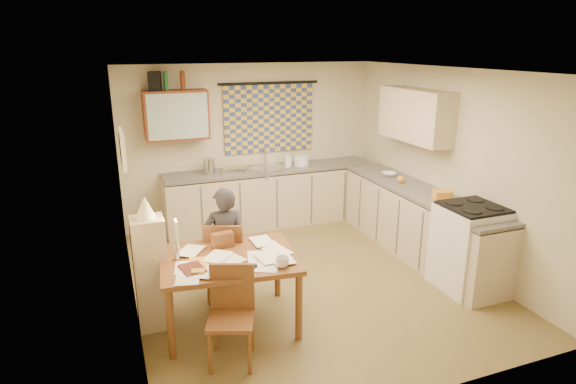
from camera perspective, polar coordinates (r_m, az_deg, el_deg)
name	(u,v)px	position (r m, az deg, el deg)	size (l,w,h in m)	color
floor	(305,279)	(6.05, 2.04, -10.26)	(4.00, 4.50, 0.02)	brown
ceiling	(308,69)	(5.38, 2.33, 14.34)	(4.00, 4.50, 0.02)	white
wall_back	(251,145)	(7.65, -4.46, 5.62)	(4.00, 0.02, 2.50)	beige
wall_front	(425,259)	(3.73, 15.96, -7.61)	(4.00, 0.02, 2.50)	beige
wall_left	(124,200)	(5.17, -18.81, -0.92)	(0.02, 4.50, 2.50)	beige
wall_right	(448,166)	(6.61, 18.47, 2.93)	(0.02, 4.50, 2.50)	beige
window_blind	(269,119)	(7.63, -2.26, 8.68)	(1.45, 0.03, 1.05)	navy
curtain_rod	(269,83)	(7.55, -2.26, 12.79)	(0.04, 0.04, 1.60)	black
wall_cabinet	(176,115)	(7.15, -13.12, 8.89)	(0.90, 0.34, 0.70)	#5D2511
wall_cabinet_glass	(178,117)	(6.98, -12.92, 8.72)	(0.84, 0.02, 0.64)	#99B2A5
upper_cabinet_right	(415,115)	(6.82, 14.85, 8.81)	(0.34, 1.30, 0.70)	tan
framed_print	(122,149)	(5.45, -19.05, 4.86)	(0.04, 0.50, 0.40)	beige
print_canvas	(125,149)	(5.45, -18.79, 4.88)	(0.01, 0.42, 0.32)	#BABAA6
counter_back	(271,197)	(7.63, -2.07, -0.57)	(3.30, 0.62, 0.92)	tan
counter_right	(417,223)	(6.76, 15.03, -3.55)	(0.62, 2.95, 0.92)	tan
stove	(469,247)	(6.01, 20.67, -6.14)	(0.66, 0.66, 1.02)	white
sink	(269,171)	(7.51, -2.22, 2.53)	(0.55, 0.45, 0.10)	silver
tap	(265,157)	(7.63, -2.69, 4.16)	(0.03, 0.03, 0.28)	silver
dish_rack	(235,170)	(7.34, -6.35, 2.66)	(0.35, 0.30, 0.06)	silver
kettle	(209,166)	(7.23, -9.37, 3.06)	(0.18, 0.18, 0.24)	silver
mixing_bowl	(301,160)	(7.66, 1.58, 3.76)	(0.24, 0.24, 0.16)	white
soap_bottle	(288,159)	(7.62, -0.03, 3.91)	(0.10, 0.10, 0.21)	white
bowl	(389,174)	(7.21, 11.85, 2.08)	(0.27, 0.27, 0.05)	white
orange_bag	(443,195)	(6.25, 17.86, -0.38)	(0.22, 0.16, 0.12)	orange
fruit_orange	(401,179)	(6.87, 13.21, 1.47)	(0.10, 0.10, 0.10)	orange
speaker	(155,81)	(7.07, -15.51, 12.55)	(0.16, 0.20, 0.26)	black
bottle_green	(166,81)	(7.09, -14.31, 12.65)	(0.07, 0.07, 0.26)	#195926
bottle_brown	(183,80)	(7.12, -12.39, 12.80)	(0.07, 0.07, 0.26)	#5D2511
dining_table	(230,290)	(5.01, -6.90, -11.49)	(1.42, 1.14, 0.75)	brown
chair_far	(227,274)	(5.55, -7.27, -9.58)	(0.55, 0.55, 0.93)	brown
chair_near	(232,334)	(4.53, -6.69, -16.37)	(0.52, 0.52, 0.89)	brown
person	(225,244)	(5.38, -7.48, -6.17)	(0.50, 0.35, 1.31)	black
shelf_stand	(151,273)	(5.04, -15.91, -9.26)	(0.32, 0.30, 1.17)	tan
lampshade	(145,207)	(4.78, -16.59, -1.76)	(0.20, 0.20, 0.22)	beige
letter_rack	(223,240)	(5.04, -7.74, -5.66)	(0.22, 0.10, 0.16)	brown
mug	(282,262)	(4.59, -0.69, -8.29)	(0.17, 0.17, 0.10)	white
magazine	(182,272)	(4.59, -12.48, -9.21)	(0.24, 0.30, 0.03)	maroon
book	(188,264)	(4.75, -11.82, -8.33)	(0.26, 0.30, 0.02)	orange
orange_box	(198,272)	(4.54, -10.60, -9.32)	(0.12, 0.08, 0.04)	orange
eyeglasses	(251,267)	(4.61, -4.45, -8.83)	(0.13, 0.04, 0.02)	black
candle_holder	(177,251)	(4.84, -13.05, -6.84)	(0.06, 0.06, 0.18)	silver
candle	(177,232)	(4.75, -13.00, -4.69)	(0.02, 0.02, 0.22)	white
candle_flame	(175,220)	(4.73, -13.22, -3.21)	(0.02, 0.02, 0.02)	#FFCC66
papers	(234,259)	(4.77, -6.41, -7.91)	(1.23, 0.94, 0.02)	white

